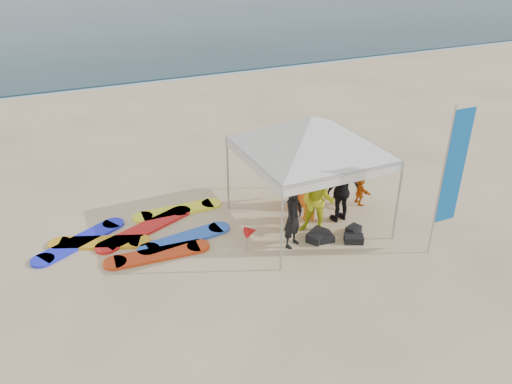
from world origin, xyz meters
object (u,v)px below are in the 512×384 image
object	(u,v)px
canopy_tent	(312,117)
surfboard_spread	(141,235)
person_black_a	(293,217)
person_orange_a	(310,190)
person_orange_b	(300,175)
feather_flag	(453,169)
person_yellow	(317,202)
marker_pennant	(251,231)
person_seated	(360,190)
person_black_b	(342,191)

from	to	relation	value
canopy_tent	surfboard_spread	xyz separation A→B (m)	(-4.09, 1.13, -2.86)
person_black_a	person_orange_a	bearing A→B (deg)	13.74
person_black_a	person_orange_b	world-z (taller)	person_orange_b
person_orange_a	person_black_a	bearing A→B (deg)	65.62
person_orange_a	surfboard_spread	xyz separation A→B (m)	(-4.24, 0.98, -0.80)
canopy_tent	surfboard_spread	bearing A→B (deg)	164.48
person_black_a	feather_flag	xyz separation A→B (m)	(3.05, -1.63, 1.34)
person_yellow	feather_flag	xyz separation A→B (m)	(2.23, -1.89, 1.25)
person_black_a	person_orange_b	bearing A→B (deg)	27.09
feather_flag	surfboard_spread	distance (m)	7.52
person_black_a	marker_pennant	world-z (taller)	person_black_a
person_black_a	person_orange_a	world-z (taller)	person_orange_a
feather_flag	canopy_tent	bearing A→B (deg)	132.55
feather_flag	person_seated	bearing A→B (deg)	97.60
person_orange_b	feather_flag	xyz separation A→B (m)	(1.95, -3.30, 1.18)
person_orange_a	person_black_b	world-z (taller)	person_black_b
canopy_tent	marker_pennant	distance (m)	3.06
person_black_a	marker_pennant	size ratio (longest dim) A/B	2.45
person_orange_a	canopy_tent	bearing A→B (deg)	68.30
person_orange_b	feather_flag	size ratio (longest dim) A/B	0.53
person_yellow	marker_pennant	distance (m)	1.83
person_black_a	person_seated	world-z (taller)	person_black_a
person_yellow	person_orange_b	xyz separation A→B (m)	(0.29, 1.41, 0.07)
canopy_tent	feather_flag	distance (m)	3.35
person_yellow	person_orange_a	distance (m)	0.70
marker_pennant	surfboard_spread	bearing A→B (deg)	143.94
person_black_b	marker_pennant	distance (m)	2.72
person_black_b	canopy_tent	world-z (taller)	canopy_tent
person_black_a	surfboard_spread	xyz separation A→B (m)	(-3.24, 1.91, -0.75)
person_black_b	person_orange_b	bearing A→B (deg)	-66.15
canopy_tent	person_yellow	bearing A→B (deg)	-92.87
canopy_tent	feather_flag	bearing A→B (deg)	-47.45
surfboard_spread	feather_flag	bearing A→B (deg)	-29.35
person_seated	marker_pennant	xyz separation A→B (m)	(-3.66, -0.80, 0.06)
person_yellow	marker_pennant	world-z (taller)	person_yellow
person_black_a	person_yellow	world-z (taller)	person_yellow
person_yellow	person_orange_a	bearing A→B (deg)	115.08
person_seated	surfboard_spread	xyz separation A→B (m)	(-5.93, 0.86, -0.40)
person_black_a	person_seated	distance (m)	2.91
person_seated	marker_pennant	distance (m)	3.75
marker_pennant	canopy_tent	bearing A→B (deg)	15.92
person_orange_b	person_seated	size ratio (longest dim) A/B	2.20
person_seated	canopy_tent	xyz separation A→B (m)	(-1.85, -0.28, 2.47)
person_orange_b	surfboard_spread	world-z (taller)	person_orange_b
person_yellow	canopy_tent	xyz separation A→B (m)	(0.03, 0.52, 2.02)
person_black_a	canopy_tent	distance (m)	2.41
person_black_b	canopy_tent	size ratio (longest dim) A/B	0.39
marker_pennant	person_black_b	bearing A→B (deg)	6.01
person_orange_a	person_black_b	xyz separation A→B (m)	(0.71, -0.39, 0.02)
person_black_b	marker_pennant	world-z (taller)	person_black_b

